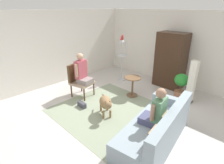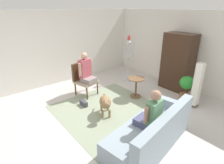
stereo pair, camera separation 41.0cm
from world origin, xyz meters
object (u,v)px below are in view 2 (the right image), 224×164
person_on_armchair (86,70)px  potted_plant (186,87)px  parrot (129,38)px  couch (152,132)px  person_on_couch (151,113)px  dog (105,103)px  bird_cage_stand (128,61)px  column_lamp (197,86)px  armoire_cabinet (178,62)px  armchair (83,77)px  round_end_table (136,85)px  handbag (84,103)px

person_on_armchair → potted_plant: person_on_armchair is taller
parrot → couch: bearing=-35.9°
person_on_couch → parrot: parrot is taller
person_on_couch → dog: 1.46m
bird_cage_stand → column_lamp: 2.60m
couch → armoire_cabinet: 3.11m
person_on_couch → column_lamp: column_lamp is taller
armchair → armoire_cabinet: size_ratio=0.55×
dog → column_lamp: bearing=60.9°
armchair → column_lamp: 3.30m
parrot → round_end_table: bearing=-33.8°
person_on_couch → column_lamp: size_ratio=0.64×
couch → column_lamp: (-0.23, 2.12, 0.33)m
dog → parrot: 2.81m
armchair → column_lamp: bearing=36.7°
round_end_table → potted_plant: (1.11, 0.92, 0.08)m
couch → armchair: (-2.88, 0.14, 0.28)m
column_lamp → couch: bearing=-83.8°
dog → person_on_couch: bearing=1.4°
potted_plant → dog: bearing=-111.5°
couch → parrot: parrot is taller
couch → armoire_cabinet: (-1.27, 2.77, 0.63)m
bird_cage_stand → armoire_cabinet: (1.55, 0.71, 0.18)m
person_on_armchair → dog: size_ratio=1.23×
dog → handbag: bearing=-165.7°
potted_plant → couch: bearing=-75.8°
potted_plant → handbag: bearing=-124.0°
bird_cage_stand → potted_plant: 2.29m
parrot → column_lamp: 2.77m
round_end_table → column_lamp: size_ratio=0.49×
person_on_couch → person_on_armchair: size_ratio=0.90×
person_on_couch → armoire_cabinet: 3.07m
person_on_armchair → round_end_table: 1.58m
armchair → dog: bearing=-8.4°
bird_cage_stand → handbag: 2.49m
parrot → potted_plant: bearing=3.4°
bird_cage_stand → potted_plant: (2.27, 0.14, -0.29)m
dog → armoire_cabinet: bearing=86.5°
armchair → person_on_couch: 2.85m
armchair → round_end_table: (1.21, 1.13, -0.20)m
bird_cage_stand → armoire_cabinet: 1.72m
column_lamp → armchair: bearing=-143.3°
person_on_couch → parrot: bearing=143.2°
column_lamp → parrot: bearing=-178.5°
person_on_couch → handbag: size_ratio=2.75×
armchair → column_lamp: size_ratio=0.81×
round_end_table → column_lamp: bearing=30.6°
person_on_couch → parrot: (-2.79, 2.09, 0.85)m
dog → potted_plant: potted_plant is taller
armchair → dog: size_ratio=1.39×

